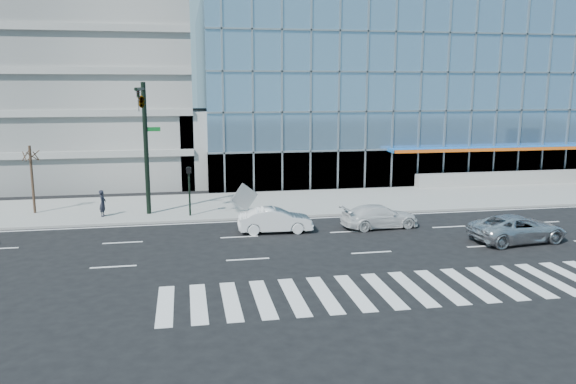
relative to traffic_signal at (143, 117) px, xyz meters
name	(u,v)px	position (x,y,z in m)	size (l,w,h in m)	color
ground	(348,232)	(11.00, -4.57, -6.16)	(160.00, 160.00, 0.00)	black
sidewalk	(315,202)	(11.00, 3.43, -6.09)	(120.00, 8.00, 0.15)	gray
theatre_building	(409,90)	(25.00, 21.43, 1.34)	(42.00, 26.00, 15.00)	#6B93B3
parking_garage	(54,63)	(-9.00, 21.43, 3.84)	(24.00, 24.00, 20.00)	gray
ramp_block	(217,146)	(5.00, 13.43, -3.16)	(6.00, 8.00, 6.00)	gray
traffic_signal	(143,117)	(0.00, 0.00, 0.00)	(1.14, 5.74, 8.00)	black
ped_signal_post	(189,183)	(2.50, 0.37, -4.02)	(0.30, 0.33, 3.00)	black
street_tree_near	(30,155)	(-7.00, 2.93, -2.39)	(1.10, 1.10, 4.23)	#332319
silver_suv	(518,228)	(19.04, -8.07, -5.47)	(2.31, 5.01, 1.39)	silver
white_suv	(380,216)	(13.04, -3.95, -5.52)	(1.80, 4.44, 1.29)	silver
white_sedan	(275,220)	(7.04, -3.89, -5.49)	(1.42, 4.07, 1.34)	silver
pedestrian	(103,203)	(-2.68, 1.16, -5.21)	(0.59, 0.39, 1.61)	black
tilted_panel	(245,197)	(5.90, 0.97, -5.10)	(1.30, 0.06, 1.30)	#979797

